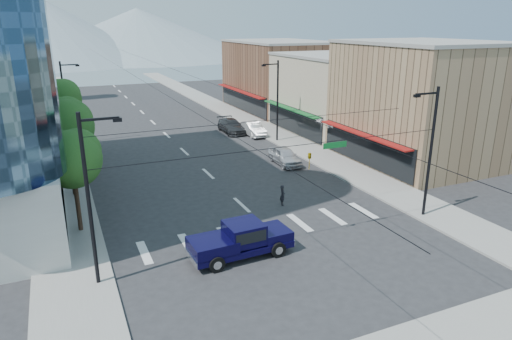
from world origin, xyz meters
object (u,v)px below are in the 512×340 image
Objects in this scene: pickup_truck at (240,239)px; parked_car_mid at (253,129)px; parked_car_near at (285,156)px; pedestrian at (282,195)px; parked_car_far at (231,126)px.

pickup_truck is 1.26× the size of parked_car_mid.
parked_car_mid is (1.80, 11.80, 0.00)m from parked_car_near.
pedestrian is 10.31m from parked_car_near.
pedestrian is at bearing 43.54° from pickup_truck.
pickup_truck is at bearing -122.90° from parked_car_near.
pickup_truck is at bearing 153.64° from pedestrian.
parked_car_mid is at bearing 62.78° from pickup_truck.
pedestrian is 0.33× the size of parked_car_near.
pickup_truck is 29.55m from parked_car_mid.
pedestrian is 21.93m from parked_car_mid.
parked_car_mid reaches higher than pedestrian.
parked_car_far is at bearing 67.67° from pickup_truck.
parked_car_mid is at bearing -52.32° from parked_car_far.
parked_car_near is (4.85, 9.09, 0.02)m from pedestrian.
parked_car_near reaches higher than pedestrian.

